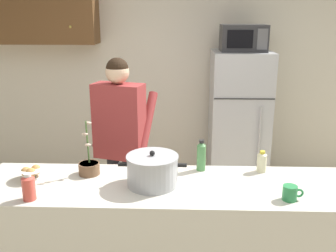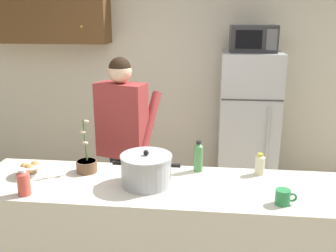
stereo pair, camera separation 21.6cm
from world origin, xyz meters
The scene contains 12 objects.
back_wall_unit centered at (-0.24, 2.27, 1.41)m, with size 6.00×0.48×2.60m.
kitchen_island centered at (0.00, 0.00, 0.46)m, with size 2.57×0.68×0.92m, color silver.
refrigerator centered at (0.76, 1.85, 0.82)m, with size 0.64×0.68×1.64m.
microwave centered at (0.76, 1.83, 1.78)m, with size 0.48×0.37×0.28m.
person_near_pot centered at (-0.42, 0.77, 1.06)m, with size 0.59×0.52×1.69m.
cooking_pot centered at (-0.08, -0.01, 1.03)m, with size 0.46×0.35×0.25m.
coffee_mug centered at (0.79, -0.20, 0.97)m, with size 0.13×0.09×0.10m.
bread_bowl centered at (-0.93, 0.04, 0.97)m, with size 0.20×0.20×0.10m.
bottle_near_edge centered at (0.25, 0.26, 1.03)m, with size 0.07×0.07×0.23m.
bottle_mid_counter centered at (0.70, 0.24, 1.00)m, with size 0.07×0.07×0.16m.
bottle_far_corner centered at (-0.83, -0.25, 1.01)m, with size 0.08×0.08×0.18m.
potted_orchid centered at (-0.55, 0.15, 0.98)m, with size 0.15×0.15×0.40m.
Camera 1 is at (0.10, -2.36, 2.04)m, focal length 40.64 mm.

